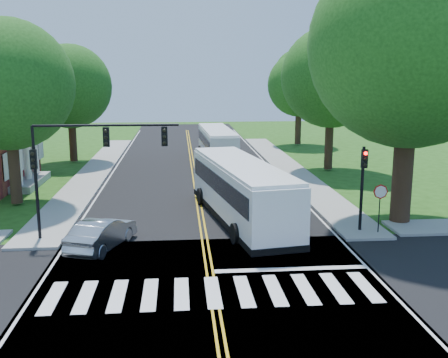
{
  "coord_description": "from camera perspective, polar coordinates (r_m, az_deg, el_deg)",
  "views": [
    {
      "loc": [
        -1.2,
        -19.23,
        8.26
      ],
      "look_at": [
        1.28,
        9.4,
        2.4
      ],
      "focal_mm": 42.0,
      "sensor_mm": 36.0,
      "label": 1
    }
  ],
  "objects": [
    {
      "name": "tree_east_mid",
      "position": [
        45.06,
        11.63,
        10.79
      ],
      "size": [
        8.4,
        8.4,
        11.93
      ],
      "color": "#2F2312",
      "rests_on": "ground"
    },
    {
      "name": "tree_east_far",
      "position": [
        60.81,
        8.2,
        10.1
      ],
      "size": [
        7.2,
        7.2,
        10.34
      ],
      "color": "#2F2312",
      "rests_on": "ground"
    },
    {
      "name": "stop_bar",
      "position": [
        22.89,
        7.34,
        -9.69
      ],
      "size": [
        6.6,
        0.4,
        0.01
      ],
      "primitive_type": "cube",
      "color": "silver",
      "rests_on": "road"
    },
    {
      "name": "ground",
      "position": [
        20.96,
        -1.3,
        -11.68
      ],
      "size": [
        140.0,
        140.0,
        0.0
      ],
      "primitive_type": "plane",
      "color": "#1E4511",
      "rests_on": "ground"
    },
    {
      "name": "tree_west_near",
      "position": [
        34.8,
        -22.49,
        9.46
      ],
      "size": [
        8.0,
        8.0,
        11.4
      ],
      "color": "#2F2312",
      "rests_on": "ground"
    },
    {
      "name": "road",
      "position": [
        38.15,
        -3.04,
        -0.98
      ],
      "size": [
        14.0,
        96.0,
        0.01
      ],
      "primitive_type": "cube",
      "color": "black",
      "rests_on": "ground"
    },
    {
      "name": "bus_lead",
      "position": [
        29.41,
        1.85,
        -1.21
      ],
      "size": [
        4.93,
        13.21,
        3.35
      ],
      "rotation": [
        0.0,
        0.0,
        3.31
      ],
      "color": "white",
      "rests_on": "road"
    },
    {
      "name": "crosswalk",
      "position": [
        20.5,
        -1.21,
        -12.19
      ],
      "size": [
        12.6,
        3.0,
        0.01
      ],
      "primitive_type": "cube",
      "color": "silver",
      "rests_on": "road"
    },
    {
      "name": "hatchback",
      "position": [
        25.67,
        -13.15,
        -5.79
      ],
      "size": [
        3.04,
        4.76,
        1.48
      ],
      "primitive_type": "imported",
      "rotation": [
        0.0,
        0.0,
        2.78
      ],
      "color": "#ABAEB2",
      "rests_on": "road"
    },
    {
      "name": "signal_ne",
      "position": [
        27.84,
        14.87,
        0.17
      ],
      "size": [
        0.3,
        0.46,
        4.4
      ],
      "color": "black",
      "rests_on": "ground"
    },
    {
      "name": "cross_road",
      "position": [
        20.96,
        -1.3,
        -11.67
      ],
      "size": [
        60.0,
        12.0,
        0.01
      ],
      "primitive_type": "cube",
      "color": "black",
      "rests_on": "ground"
    },
    {
      "name": "edge_line_w",
      "position": [
        42.42,
        -12.44,
        0.05
      ],
      "size": [
        0.12,
        70.0,
        0.01
      ],
      "primitive_type": "cube",
      "color": "silver",
      "rests_on": "road"
    },
    {
      "name": "stop_sign",
      "position": [
        27.9,
        16.64,
        -1.87
      ],
      "size": [
        0.76,
        0.08,
        2.53
      ],
      "color": "black",
      "rests_on": "ground"
    },
    {
      "name": "dark_sedan",
      "position": [
        36.95,
        5.02,
        -0.39
      ],
      "size": [
        3.04,
        4.81,
        1.3
      ],
      "primitive_type": "imported",
      "rotation": [
        0.0,
        0.0,
        2.85
      ],
      "color": "black",
      "rests_on": "road"
    },
    {
      "name": "edge_line_e",
      "position": [
        42.8,
        5.91,
        0.36
      ],
      "size": [
        0.12,
        70.0,
        0.01
      ],
      "primitive_type": "cube",
      "color": "silver",
      "rests_on": "road"
    },
    {
      "name": "sidewalk_nw",
      "position": [
        45.54,
        -13.84,
        0.84
      ],
      "size": [
        2.6,
        40.0,
        0.15
      ],
      "primitive_type": "cube",
      "color": "gray",
      "rests_on": "ground"
    },
    {
      "name": "tree_ne_big",
      "position": [
        29.87,
        19.72,
        13.49
      ],
      "size": [
        10.8,
        10.8,
        14.91
      ],
      "color": "#2F2312",
      "rests_on": "ground"
    },
    {
      "name": "sidewalk_ne",
      "position": [
        45.97,
        7.05,
        1.19
      ],
      "size": [
        2.6,
        40.0,
        0.15
      ],
      "primitive_type": "cube",
      "color": "gray",
      "rests_on": "ground"
    },
    {
      "name": "signal_nw",
      "position": [
        26.36,
        -15.09,
        2.66
      ],
      "size": [
        7.15,
        0.46,
        5.66
      ],
      "color": "black",
      "rests_on": "ground"
    },
    {
      "name": "tree_west_far",
      "position": [
        50.21,
        -16.45,
        9.63
      ],
      "size": [
        7.6,
        7.6,
        10.67
      ],
      "color": "#2F2312",
      "rests_on": "ground"
    },
    {
      "name": "suv",
      "position": [
        36.37,
        6.01,
        -0.65
      ],
      "size": [
        2.42,
        4.6,
        1.23
      ],
      "primitive_type": "imported",
      "rotation": [
        0.0,
        0.0,
        3.23
      ],
      "color": "#A9ACB0",
      "rests_on": "road"
    },
    {
      "name": "bus_follow",
      "position": [
        49.66,
        -0.77,
        3.84
      ],
      "size": [
        3.25,
        11.89,
        3.05
      ],
      "rotation": [
        0.0,
        0.0,
        3.19
      ],
      "color": "white",
      "rests_on": "road"
    },
    {
      "name": "center_line",
      "position": [
        42.06,
        -3.22,
        0.21
      ],
      "size": [
        0.36,
        70.0,
        0.01
      ],
      "primitive_type": "cube",
      "color": "gold",
      "rests_on": "road"
    }
  ]
}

